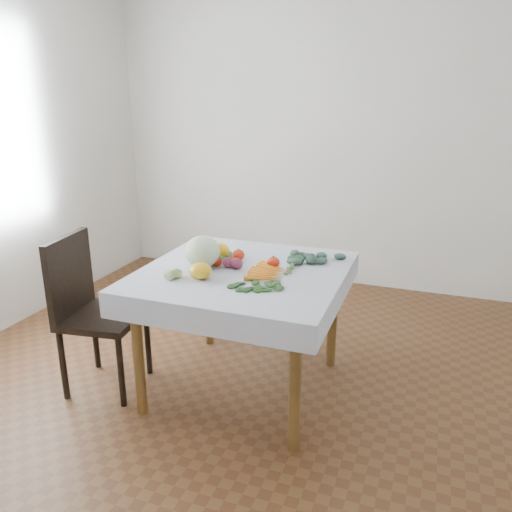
% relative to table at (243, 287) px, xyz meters
% --- Properties ---
extents(ground, '(4.00, 4.00, 0.00)m').
position_rel_table_xyz_m(ground, '(0.00, 0.00, -0.65)').
color(ground, brown).
extents(back_wall, '(4.00, 0.04, 2.70)m').
position_rel_table_xyz_m(back_wall, '(0.00, 2.00, 0.70)').
color(back_wall, white).
rests_on(back_wall, ground).
extents(table, '(1.00, 1.00, 0.75)m').
position_rel_table_xyz_m(table, '(0.00, 0.00, 0.00)').
color(table, brown).
rests_on(table, ground).
extents(tablecloth, '(1.12, 1.12, 0.01)m').
position_rel_table_xyz_m(tablecloth, '(0.00, 0.00, 0.10)').
color(tablecloth, white).
rests_on(tablecloth, table).
extents(chair, '(0.48, 0.48, 0.94)m').
position_rel_table_xyz_m(chair, '(-0.87, -0.28, -0.12)').
color(chair, black).
rests_on(chair, ground).
extents(cabbage, '(0.27, 0.27, 0.18)m').
position_rel_table_xyz_m(cabbage, '(-0.24, -0.03, 0.19)').
color(cabbage, silver).
rests_on(cabbage, tablecloth).
extents(tomato_a, '(0.09, 0.09, 0.06)m').
position_rel_table_xyz_m(tomato_a, '(-0.17, 0.01, 0.13)').
color(tomato_a, red).
rests_on(tomato_a, tablecloth).
extents(tomato_b, '(0.07, 0.07, 0.06)m').
position_rel_table_xyz_m(tomato_b, '(0.15, 0.09, 0.13)').
color(tomato_b, red).
rests_on(tomato_b, tablecloth).
extents(tomato_c, '(0.08, 0.08, 0.06)m').
position_rel_table_xyz_m(tomato_c, '(-0.08, 0.03, 0.13)').
color(tomato_c, red).
rests_on(tomato_c, tablecloth).
extents(tomato_d, '(0.09, 0.09, 0.06)m').
position_rel_table_xyz_m(tomato_d, '(-0.09, 0.16, 0.13)').
color(tomato_d, red).
rests_on(tomato_d, tablecloth).
extents(heirloom_back, '(0.17, 0.17, 0.09)m').
position_rel_table_xyz_m(heirloom_back, '(-0.22, 0.17, 0.15)').
color(heirloom_back, yellow).
rests_on(heirloom_back, tablecloth).
extents(heirloom_front, '(0.13, 0.13, 0.09)m').
position_rel_table_xyz_m(heirloom_front, '(-0.17, -0.21, 0.15)').
color(heirloom_front, yellow).
rests_on(heirloom_front, tablecloth).
extents(onion_a, '(0.08, 0.08, 0.06)m').
position_rel_table_xyz_m(onion_a, '(-0.04, 0.01, 0.13)').
color(onion_a, '#5D1A35').
rests_on(onion_a, tablecloth).
extents(onion_b, '(0.07, 0.07, 0.06)m').
position_rel_table_xyz_m(onion_b, '(-0.09, 0.01, 0.13)').
color(onion_b, '#5D1A35').
rests_on(onion_b, tablecloth).
extents(tomatillo_cluster, '(0.15, 0.11, 0.05)m').
position_rel_table_xyz_m(tomatillo_cluster, '(-0.33, -0.28, 0.13)').
color(tomatillo_cluster, '#A9C672').
rests_on(tomatillo_cluster, tablecloth).
extents(carrot_bunch, '(0.20, 0.31, 0.03)m').
position_rel_table_xyz_m(carrot_bunch, '(0.16, -0.03, 0.12)').
color(carrot_bunch, orange).
rests_on(carrot_bunch, tablecloth).
extents(kale_bunch, '(0.29, 0.23, 0.04)m').
position_rel_table_xyz_m(kale_bunch, '(0.34, 0.28, 0.12)').
color(kale_bunch, '#365943').
rests_on(kale_bunch, tablecloth).
extents(basil_bunch, '(0.30, 0.21, 0.01)m').
position_rel_table_xyz_m(basil_bunch, '(0.15, -0.23, 0.11)').
color(basil_bunch, '#1C4A17').
rests_on(basil_bunch, tablecloth).
extents(dill_bunch, '(0.25, 0.23, 0.03)m').
position_rel_table_xyz_m(dill_bunch, '(-0.30, 0.15, 0.12)').
color(dill_bunch, '#5C833C').
rests_on(dill_bunch, tablecloth).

